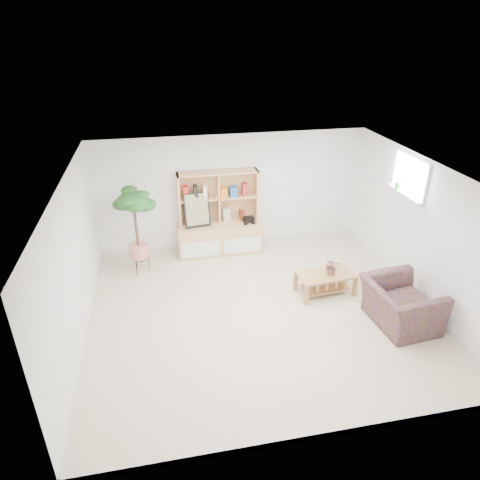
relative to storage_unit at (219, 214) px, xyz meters
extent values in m
cube|color=beige|center=(0.31, -2.24, -0.86)|extent=(5.50, 5.00, 0.01)
cube|color=silver|center=(0.31, -2.24, 1.54)|extent=(5.50, 5.00, 0.01)
cube|color=white|center=(0.31, 0.26, 0.34)|extent=(5.50, 0.01, 2.40)
cube|color=white|center=(0.31, -4.74, 0.34)|extent=(5.50, 0.01, 2.40)
cube|color=white|center=(-2.44, -2.24, 0.34)|extent=(0.01, 5.00, 2.40)
cube|color=white|center=(3.06, -2.24, 0.34)|extent=(0.01, 5.00, 2.40)
cube|color=silver|center=(2.98, -1.64, 0.82)|extent=(0.14, 1.00, 0.04)
imported|color=#1E5F29|center=(1.65, -1.94, -0.30)|extent=(0.31, 0.28, 0.30)
imported|color=#181B44|center=(2.41, -2.94, -0.45)|extent=(1.06, 1.19, 0.82)
imported|color=#1C4018|center=(2.98, -1.42, 0.96)|extent=(0.13, 0.11, 0.23)
camera|label=1|loc=(-1.15, -7.85, 3.44)|focal=32.00mm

